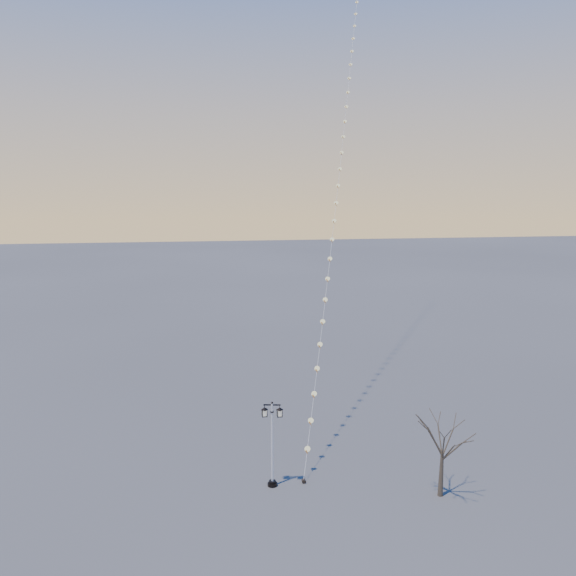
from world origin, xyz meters
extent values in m
plane|color=#4B4B4C|center=(0.00, 0.00, 0.00)|extent=(300.00, 300.00, 0.00)
cylinder|color=black|center=(-2.05, 2.05, 0.08)|extent=(0.53, 0.53, 0.15)
cylinder|color=black|center=(-2.05, 2.05, 0.22)|extent=(0.38, 0.38, 0.13)
cylinder|color=silver|center=(-2.05, 2.05, 2.51)|extent=(0.12, 0.12, 4.45)
cylinder|color=black|center=(-2.05, 2.05, 4.22)|extent=(0.19, 0.19, 0.06)
cube|color=black|center=(-2.05, 2.05, 4.59)|extent=(0.89, 0.22, 0.06)
sphere|color=black|center=(-2.05, 2.05, 4.71)|extent=(0.13, 0.13, 0.13)
pyramid|color=black|center=(-2.44, 2.12, 4.45)|extent=(0.42, 0.42, 0.13)
cube|color=beige|center=(-2.44, 2.12, 4.16)|extent=(0.25, 0.25, 0.32)
cube|color=black|center=(-2.44, 2.12, 3.98)|extent=(0.28, 0.28, 0.04)
pyramid|color=black|center=(-1.66, 1.97, 4.45)|extent=(0.42, 0.42, 0.13)
cube|color=beige|center=(-1.66, 1.97, 4.16)|extent=(0.25, 0.25, 0.32)
cube|color=black|center=(-1.66, 1.97, 3.98)|extent=(0.28, 0.28, 0.04)
cone|color=#413629|center=(6.47, -0.34, 1.20)|extent=(0.28, 0.28, 2.40)
cylinder|color=black|center=(-0.33, 2.06, 0.11)|extent=(0.22, 0.22, 0.22)
cylinder|color=black|center=(-0.33, 2.06, 0.13)|extent=(0.03, 0.03, 0.27)
cone|color=orange|center=(6.64, 21.45, 21.69)|extent=(0.09, 0.09, 0.30)
cylinder|color=white|center=(-0.33, 2.06, 0.65)|extent=(0.02, 0.02, 0.86)
camera|label=1|loc=(-5.69, -25.67, 15.74)|focal=34.98mm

